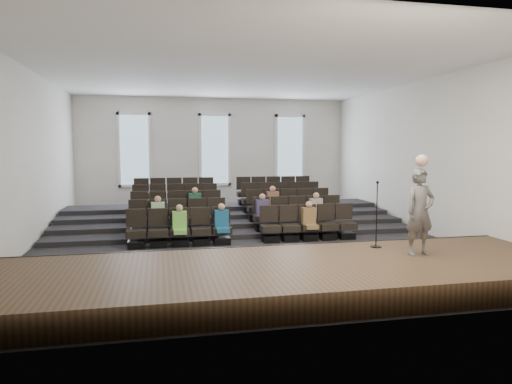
{
  "coord_description": "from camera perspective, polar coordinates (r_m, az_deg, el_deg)",
  "views": [
    {
      "loc": [
        -2.45,
        -13.55,
        2.78
      ],
      "look_at": [
        0.52,
        0.5,
        1.39
      ],
      "focal_mm": 32.0,
      "sensor_mm": 36.0,
      "label": 1
    }
  ],
  "objects": [
    {
      "name": "ground",
      "position": [
        14.05,
        -1.67,
        -5.9
      ],
      "size": [
        14.0,
        14.0,
        0.0
      ],
      "primitive_type": "plane",
      "color": "black",
      "rests_on": "ground"
    },
    {
      "name": "ceiling",
      "position": [
        13.95,
        -1.73,
        14.72
      ],
      "size": [
        12.0,
        14.0,
        0.02
      ],
      "primitive_type": "cube",
      "color": "white",
      "rests_on": "ground"
    },
    {
      "name": "wall_back",
      "position": [
        20.71,
        -5.18,
        4.73
      ],
      "size": [
        12.0,
        0.04,
        5.0
      ],
      "primitive_type": "cube",
      "color": "white",
      "rests_on": "ground"
    },
    {
      "name": "wall_front",
      "position": [
        6.98,
        8.65,
        3.15
      ],
      "size": [
        12.0,
        0.04,
        5.0
      ],
      "primitive_type": "cube",
      "color": "white",
      "rests_on": "ground"
    },
    {
      "name": "wall_left",
      "position": [
        14.01,
        -26.77,
        3.79
      ],
      "size": [
        0.04,
        14.0,
        5.0
      ],
      "primitive_type": "cube",
      "color": "white",
      "rests_on": "ground"
    },
    {
      "name": "wall_right",
      "position": [
        15.98,
        20.11,
        4.18
      ],
      "size": [
        0.04,
        14.0,
        5.0
      ],
      "primitive_type": "cube",
      "color": "white",
      "rests_on": "ground"
    },
    {
      "name": "stage",
      "position": [
        9.15,
        4.14,
        -10.54
      ],
      "size": [
        11.8,
        3.6,
        0.5
      ],
      "primitive_type": "cube",
      "color": "#46341E",
      "rests_on": "ground"
    },
    {
      "name": "stage_lip",
      "position": [
        10.81,
        1.51,
        -8.02
      ],
      "size": [
        11.8,
        0.06,
        0.52
      ],
      "primitive_type": "cube",
      "color": "black",
      "rests_on": "ground"
    },
    {
      "name": "risers",
      "position": [
        17.09,
        -3.58,
        -3.18
      ],
      "size": [
        11.8,
        4.8,
        0.6
      ],
      "color": "black",
      "rests_on": "ground"
    },
    {
      "name": "seating_rows",
      "position": [
        15.43,
        -2.7,
        -2.3
      ],
      "size": [
        6.8,
        4.7,
        1.67
      ],
      "color": "black",
      "rests_on": "ground"
    },
    {
      "name": "windows",
      "position": [
        20.65,
        -5.16,
        5.28
      ],
      "size": [
        8.44,
        0.1,
        3.24
      ],
      "color": "white",
      "rests_on": "wall_back"
    },
    {
      "name": "audience",
      "position": [
        14.22,
        -1.91,
        -2.44
      ],
      "size": [
        5.45,
        2.64,
        1.1
      ],
      "color": "#76C850",
      "rests_on": "seating_rows"
    },
    {
      "name": "speaker",
      "position": [
        10.33,
        19.82,
        -2.34
      ],
      "size": [
        0.72,
        0.51,
        1.85
      ],
      "primitive_type": "imported",
      "rotation": [
        0.0,
        0.0,
        0.1
      ],
      "color": "#545250",
      "rests_on": "stage"
    },
    {
      "name": "mic_stand",
      "position": [
        10.88,
        14.81,
        -4.32
      ],
      "size": [
        0.26,
        0.26,
        1.54
      ],
      "color": "black",
      "rests_on": "stage"
    }
  ]
}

